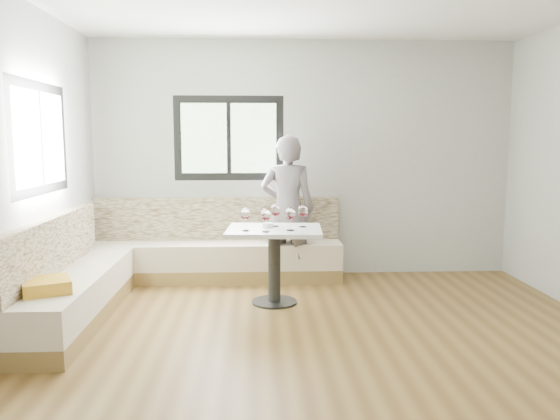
% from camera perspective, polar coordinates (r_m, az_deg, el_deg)
% --- Properties ---
extents(room, '(5.01, 5.01, 2.81)m').
position_cam_1_polar(room, '(4.17, 4.47, 4.18)').
color(room, brown).
rests_on(room, ground).
extents(banquette, '(2.90, 2.80, 0.95)m').
position_cam_1_polar(banquette, '(5.91, -12.31, -5.57)').
color(banquette, olive).
rests_on(banquette, ground).
extents(table, '(0.98, 0.79, 0.76)m').
position_cam_1_polar(table, '(5.45, -0.60, -3.92)').
color(table, black).
rests_on(table, ground).
extents(person, '(0.67, 0.49, 1.69)m').
position_cam_1_polar(person, '(6.23, 0.80, 0.06)').
color(person, slate).
rests_on(person, ground).
extents(olive_ramekin, '(0.11, 0.11, 0.05)m').
position_cam_1_polar(olive_ramekin, '(5.48, -1.25, -1.58)').
color(olive_ramekin, white).
rests_on(olive_ramekin, table).
extents(wine_glass_a, '(0.10, 0.10, 0.22)m').
position_cam_1_polar(wine_glass_a, '(5.25, -3.62, -0.51)').
color(wine_glass_a, white).
rests_on(wine_glass_a, table).
extents(wine_glass_b, '(0.10, 0.10, 0.22)m').
position_cam_1_polar(wine_glass_b, '(5.19, -1.50, -0.60)').
color(wine_glass_b, white).
rests_on(wine_glass_b, table).
extents(wine_glass_c, '(0.10, 0.10, 0.22)m').
position_cam_1_polar(wine_glass_c, '(5.26, 1.07, -0.48)').
color(wine_glass_c, white).
rests_on(wine_glass_c, table).
extents(wine_glass_d, '(0.10, 0.10, 0.22)m').
position_cam_1_polar(wine_glass_d, '(5.51, -0.47, -0.12)').
color(wine_glass_d, white).
rests_on(wine_glass_d, table).
extents(wine_glass_e, '(0.10, 0.10, 0.22)m').
position_cam_1_polar(wine_glass_e, '(5.47, 2.40, -0.18)').
color(wine_glass_e, white).
rests_on(wine_glass_e, table).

